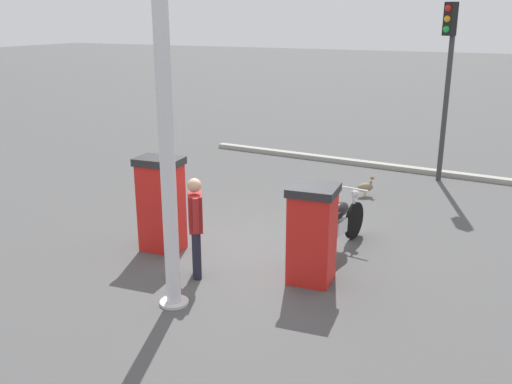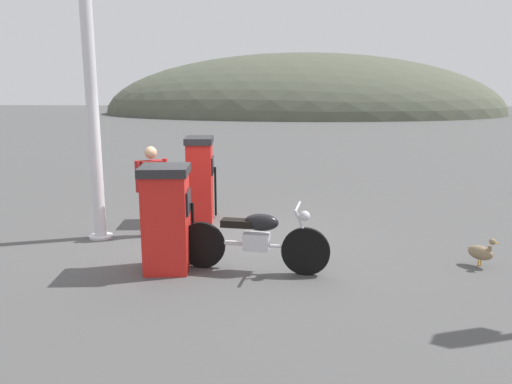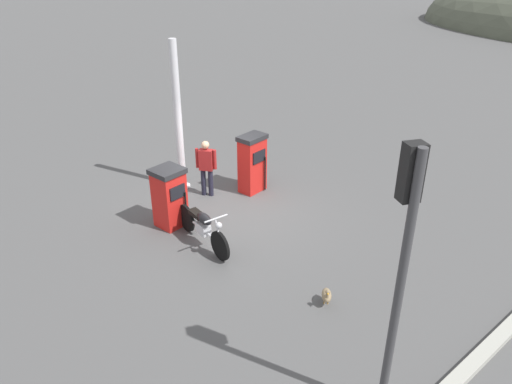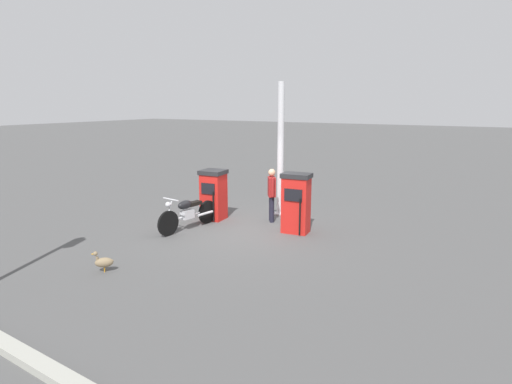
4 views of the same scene
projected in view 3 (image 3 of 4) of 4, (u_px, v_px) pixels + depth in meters
ground_plane at (227, 213)px, 12.37m from camera, size 120.00×120.00×0.00m
fuel_pump_near at (170, 197)px, 11.51m from camera, size 0.72×0.75×1.48m
fuel_pump_far at (252, 163)px, 13.12m from camera, size 0.58×0.80×1.61m
motorcycle_near_pump at (203, 227)px, 10.85m from camera, size 2.13×0.61×0.97m
attendant_person at (206, 165)px, 12.85m from camera, size 0.52×0.40×1.55m
wandering_duck at (327, 295)px, 9.13m from camera, size 0.38×0.39×0.45m
roadside_traffic_light at (403, 247)px, 5.95m from camera, size 0.39×0.31×4.11m
canopy_support_pole at (178, 120)px, 12.83m from camera, size 0.40×0.40×4.03m
road_edge_kerb at (485, 352)px, 8.07m from camera, size 0.69×8.76×0.12m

